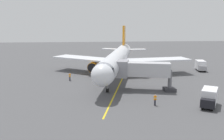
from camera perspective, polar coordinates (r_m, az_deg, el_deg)
ground_plane at (r=55.23m, az=-0.25°, el=-1.69°), size 220.00×220.00×0.00m
apron_lead_in_line at (r=50.33m, az=2.03°, el=-2.93°), size 10.07×38.83×0.01m
airplane at (r=55.69m, az=1.26°, el=2.60°), size 33.74×39.83×11.50m
jet_bridge at (r=44.19m, az=6.32°, el=0.05°), size 11.47×5.37×5.40m
ground_crew_marshaller at (r=36.72m, az=10.14°, el=-6.94°), size 0.41×0.27×1.71m
ground_crew_wing_walker at (r=52.35m, az=-9.94°, el=-1.56°), size 0.43×0.30×1.71m
box_truck_near_nose at (r=66.54m, az=20.23°, el=1.01°), size 2.82×4.89×2.62m
box_truck_portside at (r=38.32m, az=21.98°, el=-6.04°), size 4.13×4.92×2.62m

